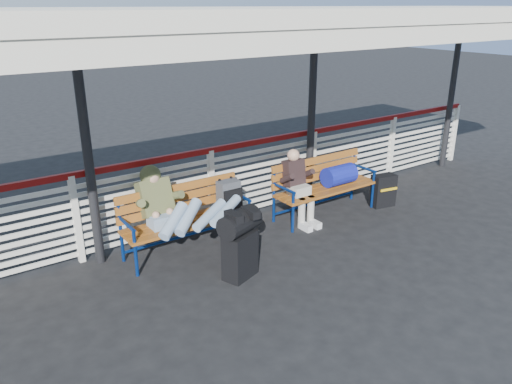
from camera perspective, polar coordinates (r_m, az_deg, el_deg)
ground at (r=6.33m, az=3.86°, el=-9.67°), size 60.00×60.00×0.00m
fence at (r=7.48m, az=-5.12°, el=0.80°), size 12.08×0.08×1.24m
canopy at (r=6.17m, az=-0.75°, el=19.24°), size 12.60×3.60×3.16m
luggage_stack at (r=6.11m, az=-1.86°, el=-5.67°), size 0.61×0.46×0.89m
bench_left at (r=6.87m, az=-6.79°, el=-1.80°), size 1.80×0.56×0.92m
bench_right at (r=8.06m, az=8.47°, el=1.56°), size 1.80×0.56×0.92m
traveler_man at (r=6.40m, az=-7.85°, el=-2.21°), size 0.94×1.63×0.77m
companion_person at (r=7.63m, az=4.88°, el=0.68°), size 0.32×0.66×1.15m
suitcase_side at (r=8.61m, az=14.33°, el=0.17°), size 0.43×0.30×0.55m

